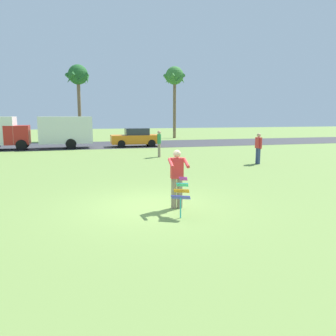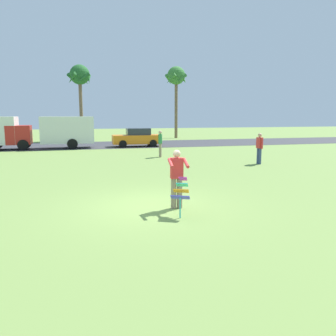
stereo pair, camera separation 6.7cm
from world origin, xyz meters
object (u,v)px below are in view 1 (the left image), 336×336
(person_kite_flyer, at_px, (177,177))
(person_walker_far, at_px, (258,147))
(palm_tree_right_near, at_px, (78,78))
(person_walker_near, at_px, (159,143))
(palm_tree_centre_far, at_px, (175,79))
(parked_truck_red_cab, at_px, (55,131))
(parked_car_orange, at_px, (136,138))
(kite_held, at_px, (182,192))

(person_kite_flyer, xyz_separation_m, person_walker_far, (7.03, 7.60, -0.02))
(palm_tree_right_near, relative_size, person_walker_near, 4.66)
(palm_tree_centre_far, bearing_deg, person_walker_near, -109.24)
(parked_truck_red_cab, bearing_deg, parked_car_orange, 0.00)
(palm_tree_right_near, distance_m, person_walker_far, 24.00)
(kite_held, bearing_deg, person_walker_near, 79.04)
(parked_truck_red_cab, distance_m, palm_tree_right_near, 10.62)
(palm_tree_right_near, bearing_deg, palm_tree_centre_far, 4.30)
(parked_truck_red_cab, bearing_deg, person_walker_near, -48.57)
(parked_car_orange, bearing_deg, person_walker_far, -68.40)
(kite_held, height_order, palm_tree_right_near, palm_tree_right_near)
(palm_tree_right_near, height_order, person_walker_far, palm_tree_right_near)
(kite_held, xyz_separation_m, person_walker_far, (7.14, 8.39, 0.25))
(person_kite_flyer, height_order, parked_truck_red_cab, parked_truck_red_cab)
(person_kite_flyer, height_order, person_walker_near, same)
(parked_truck_red_cab, distance_m, person_walker_far, 16.87)
(parked_truck_red_cab, distance_m, parked_car_orange, 6.69)
(parked_truck_red_cab, height_order, palm_tree_right_near, palm_tree_right_near)
(person_walker_far, bearing_deg, parked_truck_red_cab, 133.14)
(parked_car_orange, relative_size, person_walker_near, 2.44)
(person_kite_flyer, relative_size, person_walker_far, 1.00)
(palm_tree_right_near, xyz_separation_m, palm_tree_centre_far, (10.97, 0.83, 0.29))
(palm_tree_right_near, xyz_separation_m, person_walker_far, (9.47, -21.29, -5.75))
(parked_truck_red_cab, xyz_separation_m, palm_tree_centre_far, (13.04, 9.81, 5.56))
(palm_tree_right_near, bearing_deg, parked_car_orange, -62.92)
(parked_truck_red_cab, relative_size, parked_car_orange, 1.60)
(kite_held, xyz_separation_m, parked_truck_red_cab, (-4.39, 20.69, 0.73))
(person_walker_near, bearing_deg, kite_held, -100.96)
(person_walker_far, bearing_deg, person_walker_near, 135.90)
(parked_car_orange, height_order, person_walker_far, person_walker_far)
(parked_truck_red_cab, relative_size, person_walker_far, 3.91)
(parked_car_orange, xyz_separation_m, palm_tree_centre_far, (6.38, 9.81, 6.19))
(person_walker_far, bearing_deg, palm_tree_right_near, 113.97)
(person_kite_flyer, height_order, kite_held, person_kite_flyer)
(person_kite_flyer, bearing_deg, parked_car_orange, 83.81)
(person_kite_flyer, height_order, palm_tree_centre_far, palm_tree_centre_far)
(parked_truck_red_cab, bearing_deg, palm_tree_centre_far, 36.97)
(kite_held, distance_m, person_walker_near, 13.13)
(kite_held, xyz_separation_m, palm_tree_centre_far, (8.64, 30.51, 6.29))
(parked_truck_red_cab, relative_size, person_walker_near, 3.91)
(parked_car_orange, height_order, palm_tree_right_near, palm_tree_right_near)
(parked_truck_red_cab, xyz_separation_m, parked_car_orange, (6.66, 0.00, -0.64))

